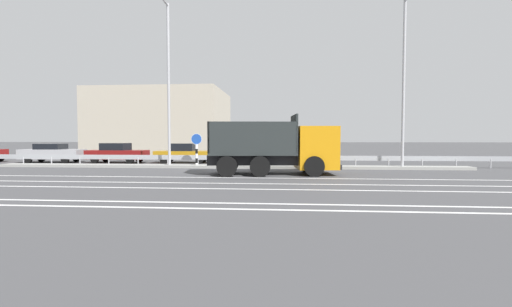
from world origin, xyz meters
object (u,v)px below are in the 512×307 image
object	(u,v)px
dump_truck	(289,151)
parked_car_3	(184,153)
street_lamp_1	(168,79)
parked_car_2	(117,153)
parked_car_1	(52,153)
street_lamp_2	(405,77)
median_road_sign	(197,150)

from	to	relation	value
dump_truck	parked_car_3	world-z (taller)	dump_truck
street_lamp_1	parked_car_2	size ratio (longest dim) A/B	2.27
parked_car_1	dump_truck	bearing A→B (deg)	63.84
street_lamp_1	parked_car_3	distance (m)	6.82
parked_car_2	street_lamp_2	bearing A→B (deg)	80.12
dump_truck	parked_car_3	distance (m)	11.47
median_road_sign	parked_car_1	xyz separation A→B (m)	(-12.78, 3.86, -0.41)
dump_truck	street_lamp_1	xyz separation A→B (m)	(-7.83, 3.45, 4.54)
street_lamp_2	parked_car_2	bearing A→B (deg)	168.30
dump_truck	street_lamp_1	size ratio (longest dim) A/B	0.66
parked_car_2	parked_car_3	world-z (taller)	parked_car_2
street_lamp_2	parked_car_2	size ratio (longest dim) A/B	2.23
street_lamp_1	parked_car_1	distance (m)	12.74
median_road_sign	parked_car_3	bearing A→B (deg)	116.38
median_road_sign	dump_truck	bearing A→B (deg)	-31.14
street_lamp_2	parked_car_1	distance (m)	26.67
median_road_sign	parked_car_2	world-z (taller)	median_road_sign
dump_truck	parked_car_2	xyz separation A→B (m)	(-13.50, 7.66, -0.50)
street_lamp_1	parked_car_2	xyz separation A→B (m)	(-5.67, 4.21, -5.04)
street_lamp_1	parked_car_2	distance (m)	8.67
parked_car_3	dump_truck	bearing A→B (deg)	43.28
parked_car_1	median_road_sign	bearing A→B (deg)	68.77
parked_car_2	dump_truck	bearing A→B (deg)	62.24
dump_truck	parked_car_1	bearing A→B (deg)	-117.55
median_road_sign	parked_car_2	bearing A→B (deg)	151.71
street_lamp_1	parked_car_1	bearing A→B (deg)	159.74
street_lamp_1	street_lamp_2	xyz separation A→B (m)	(14.91, -0.05, -0.10)
street_lamp_2	parked_car_3	size ratio (longest dim) A/B	2.31
dump_truck	street_lamp_2	xyz separation A→B (m)	(7.08, 3.40, 4.44)
dump_truck	parked_car_2	distance (m)	15.53
median_road_sign	street_lamp_2	world-z (taller)	street_lamp_2
street_lamp_1	parked_car_3	world-z (taller)	street_lamp_1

